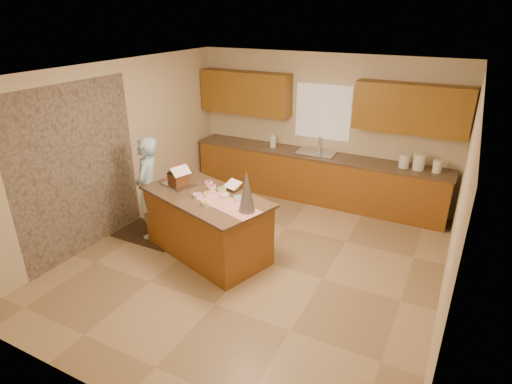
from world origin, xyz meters
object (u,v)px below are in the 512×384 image
Objects in this scene: gingerbread_house at (179,177)px; island_base at (207,225)px; tinsel_tree at (247,192)px; boy at (148,188)px.

island_base is at bearing -12.70° from gingerbread_house.
tinsel_tree is at bearing 3.67° from island_base.
island_base is 1.14× the size of boy.
boy reaches higher than island_base.
tinsel_tree is at bearing 60.12° from boy.
boy is (-1.10, 0.03, 0.38)m from island_base.
boy is 0.60m from gingerbread_house.
boy is 4.52× the size of gingerbread_house.
boy is at bearing -170.23° from gingerbread_house.
boy is (-1.88, 0.23, -0.41)m from tinsel_tree.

